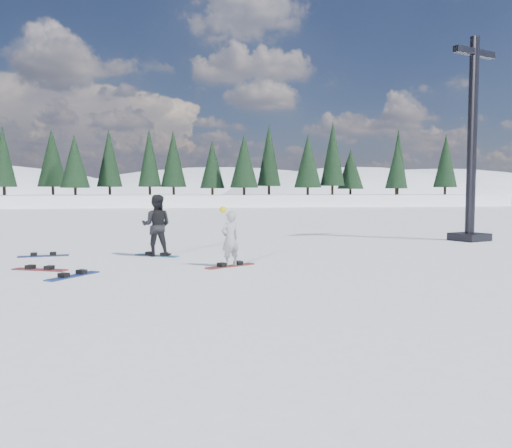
{
  "coord_description": "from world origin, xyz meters",
  "views": [
    {
      "loc": [
        0.12,
        -13.63,
        2.07
      ],
      "look_at": [
        2.38,
        0.73,
        1.1
      ],
      "focal_mm": 35.0,
      "sensor_mm": 36.0,
      "label": 1
    }
  ],
  "objects_px": {
    "snowboarder_man": "(156,225)",
    "snowboard_loose_c": "(44,256)",
    "snowboard_loose_b": "(40,270)",
    "lift_tower": "(472,159)",
    "snowboarder_woman": "(230,238)",
    "snowboard_loose_a": "(73,276)"
  },
  "relations": [
    {
      "from": "snowboarder_man",
      "to": "snowboard_loose_c",
      "type": "distance_m",
      "value": 3.69
    },
    {
      "from": "snowboard_loose_c",
      "to": "snowboarder_man",
      "type": "bearing_deg",
      "value": -16.72
    },
    {
      "from": "snowboard_loose_b",
      "to": "snowboarder_man",
      "type": "bearing_deg",
      "value": 61.21
    },
    {
      "from": "lift_tower",
      "to": "snowboarder_man",
      "type": "distance_m",
      "value": 13.2
    },
    {
      "from": "snowboard_loose_b",
      "to": "snowboarder_woman",
      "type": "bearing_deg",
      "value": 19.98
    },
    {
      "from": "snowboard_loose_a",
      "to": "lift_tower",
      "type": "bearing_deg",
      "value": -30.69
    },
    {
      "from": "snowboard_loose_a",
      "to": "snowboarder_woman",
      "type": "bearing_deg",
      "value": -40.6
    },
    {
      "from": "snowboarder_man",
      "to": "snowboard_loose_b",
      "type": "xyz_separation_m",
      "value": [
        -2.91,
        -2.39,
        -0.96
      ]
    },
    {
      "from": "lift_tower",
      "to": "snowboarder_woman",
      "type": "xyz_separation_m",
      "value": [
        -10.56,
        -5.53,
        -2.6
      ]
    },
    {
      "from": "snowboard_loose_c",
      "to": "snowboarder_woman",
      "type": "bearing_deg",
      "value": -37.36
    },
    {
      "from": "snowboarder_woman",
      "to": "lift_tower",
      "type": "bearing_deg",
      "value": 177.46
    },
    {
      "from": "snowboard_loose_b",
      "to": "snowboard_loose_a",
      "type": "height_order",
      "value": "same"
    },
    {
      "from": "lift_tower",
      "to": "snowboard_loose_c",
      "type": "relative_size",
      "value": 5.53
    },
    {
      "from": "lift_tower",
      "to": "snowboarder_man",
      "type": "relative_size",
      "value": 4.25
    },
    {
      "from": "snowboarder_woman",
      "to": "snowboarder_man",
      "type": "height_order",
      "value": "snowboarder_man"
    },
    {
      "from": "snowboard_loose_b",
      "to": "snowboard_loose_a",
      "type": "bearing_deg",
      "value": -25.84
    },
    {
      "from": "snowboard_loose_b",
      "to": "snowboard_loose_c",
      "type": "height_order",
      "value": "same"
    },
    {
      "from": "snowboarder_woman",
      "to": "snowboard_loose_c",
      "type": "bearing_deg",
      "value": -58.51
    },
    {
      "from": "snowboarder_man",
      "to": "snowboard_loose_b",
      "type": "bearing_deg",
      "value": 48.35
    },
    {
      "from": "snowboarder_man",
      "to": "snowboard_loose_b",
      "type": "distance_m",
      "value": 3.88
    },
    {
      "from": "snowboarder_woman",
      "to": "snowboard_loose_b",
      "type": "bearing_deg",
      "value": -31.94
    },
    {
      "from": "lift_tower",
      "to": "snowboarder_woman",
      "type": "relative_size",
      "value": 5.0
    }
  ]
}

